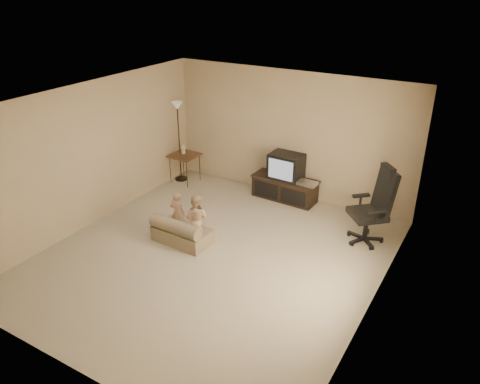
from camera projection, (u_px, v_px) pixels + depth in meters
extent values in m
plane|color=beige|center=(213.00, 257.00, 7.46)|extent=(5.50, 5.50, 0.00)
plane|color=white|center=(208.00, 103.00, 6.39)|extent=(5.50, 5.50, 0.00)
plane|color=tan|center=(290.00, 135.00, 9.07)|extent=(5.00, 0.00, 5.00)
plane|color=tan|center=(62.00, 282.00, 4.78)|extent=(5.00, 0.00, 5.00)
plane|color=tan|center=(90.00, 155.00, 8.07)|extent=(0.00, 5.50, 5.50)
plane|color=tan|center=(379.00, 228.00, 5.78)|extent=(0.00, 5.50, 5.50)
cube|color=black|center=(285.00, 190.00, 9.28)|extent=(1.28, 0.50, 0.41)
cube|color=black|center=(285.00, 179.00, 9.18)|extent=(1.32, 0.54, 0.04)
cube|color=black|center=(266.00, 190.00, 9.25)|extent=(0.52, 0.04, 0.31)
cube|color=black|center=(293.00, 197.00, 8.96)|extent=(0.52, 0.04, 0.31)
cube|color=black|center=(286.00, 166.00, 9.08)|extent=(0.65, 0.48, 0.50)
cube|color=silver|center=(281.00, 170.00, 8.91)|extent=(0.52, 0.03, 0.39)
cube|color=silver|center=(307.00, 183.00, 8.88)|extent=(0.37, 0.27, 0.05)
cylinder|color=black|center=(366.00, 227.00, 7.78)|extent=(0.08, 0.08, 0.43)
cube|color=black|center=(367.00, 214.00, 7.67)|extent=(0.76, 0.76, 0.10)
cube|color=black|center=(385.00, 191.00, 7.55)|extent=(0.49, 0.51, 0.76)
cube|color=black|center=(388.00, 171.00, 7.40)|extent=(0.30, 0.31, 0.17)
cube|color=black|center=(361.00, 196.00, 7.84)|extent=(0.27, 0.26, 0.04)
cube|color=black|center=(377.00, 211.00, 7.33)|extent=(0.27, 0.26, 0.04)
cube|color=brown|center=(184.00, 155.00, 9.88)|extent=(0.57, 0.57, 0.03)
cylinder|color=#2E2014|center=(170.00, 170.00, 9.95)|extent=(0.02, 0.02, 0.62)
cylinder|color=#2E2014|center=(187.00, 174.00, 9.73)|extent=(0.02, 0.02, 0.62)
cylinder|color=#2E2014|center=(183.00, 163.00, 10.29)|extent=(0.02, 0.02, 0.62)
cylinder|color=#2E2014|center=(200.00, 167.00, 10.08)|extent=(0.02, 0.02, 0.62)
cylinder|color=beige|center=(183.00, 150.00, 9.90)|extent=(0.08, 0.08, 0.16)
cone|color=#FCD7A4|center=(183.00, 145.00, 9.86)|extent=(0.06, 0.06, 0.06)
cylinder|color=#2E2014|center=(181.00, 179.00, 10.24)|extent=(0.27, 0.27, 0.03)
cylinder|color=#2E2014|center=(179.00, 144.00, 9.89)|extent=(0.03, 0.03, 1.62)
cone|color=beige|center=(177.00, 106.00, 9.54)|extent=(0.23, 0.23, 0.15)
cube|color=tan|center=(183.00, 235.00, 7.84)|extent=(0.99, 0.57, 0.25)
cylinder|color=tan|center=(175.00, 227.00, 7.62)|extent=(0.96, 0.27, 0.23)
imported|color=tan|center=(178.00, 213.00, 7.99)|extent=(0.32, 0.26, 0.78)
imported|color=tan|center=(196.00, 219.00, 7.71)|extent=(0.46, 0.32, 0.87)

